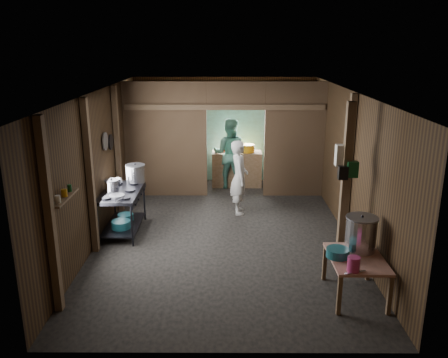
{
  "coord_description": "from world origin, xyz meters",
  "views": [
    {
      "loc": [
        0.03,
        -8.01,
        3.42
      ],
      "look_at": [
        0.0,
        -0.2,
        1.1
      ],
      "focal_mm": 37.07,
      "sensor_mm": 36.0,
      "label": 1
    }
  ],
  "objects_px": {
    "gas_range": "(123,212)",
    "cook": "(239,177)",
    "pink_bucket": "(354,264)",
    "stock_pot": "(361,234)",
    "prep_table": "(355,277)",
    "stove_pot_large": "(136,174)",
    "yellow_tub": "(248,148)"
  },
  "relations": [
    {
      "from": "gas_range",
      "to": "cook",
      "type": "xyz_separation_m",
      "value": [
        2.19,
        1.04,
        0.36
      ]
    },
    {
      "from": "gas_range",
      "to": "pink_bucket",
      "type": "bearing_deg",
      "value": -36.6
    },
    {
      "from": "stock_pot",
      "to": "pink_bucket",
      "type": "bearing_deg",
      "value": -112.29
    },
    {
      "from": "gas_range",
      "to": "prep_table",
      "type": "relative_size",
      "value": 1.37
    },
    {
      "from": "stove_pot_large",
      "to": "stock_pot",
      "type": "xyz_separation_m",
      "value": [
        3.64,
        -2.56,
        -0.15
      ]
    },
    {
      "from": "gas_range",
      "to": "cook",
      "type": "bearing_deg",
      "value": 25.39
    },
    {
      "from": "gas_range",
      "to": "stove_pot_large",
      "type": "relative_size",
      "value": 3.65
    },
    {
      "from": "stove_pot_large",
      "to": "cook",
      "type": "relative_size",
      "value": 0.24
    },
    {
      "from": "prep_table",
      "to": "yellow_tub",
      "type": "height_order",
      "value": "yellow_tub"
    },
    {
      "from": "prep_table",
      "to": "stock_pot",
      "type": "xyz_separation_m",
      "value": [
        0.1,
        0.24,
        0.53
      ]
    },
    {
      "from": "gas_range",
      "to": "cook",
      "type": "relative_size",
      "value": 0.89
    },
    {
      "from": "gas_range",
      "to": "stock_pot",
      "type": "distance_m",
      "value": 4.33
    },
    {
      "from": "prep_table",
      "to": "yellow_tub",
      "type": "xyz_separation_m",
      "value": [
        -1.27,
        5.19,
        0.65
      ]
    },
    {
      "from": "pink_bucket",
      "to": "yellow_tub",
      "type": "relative_size",
      "value": 0.58
    },
    {
      "from": "stock_pot",
      "to": "cook",
      "type": "relative_size",
      "value": 0.34
    },
    {
      "from": "stove_pot_large",
      "to": "yellow_tub",
      "type": "height_order",
      "value": "stove_pot_large"
    },
    {
      "from": "stove_pot_large",
      "to": "stock_pot",
      "type": "relative_size",
      "value": 0.72
    },
    {
      "from": "prep_table",
      "to": "cook",
      "type": "relative_size",
      "value": 0.65
    },
    {
      "from": "stove_pot_large",
      "to": "pink_bucket",
      "type": "distance_m",
      "value": 4.65
    },
    {
      "from": "gas_range",
      "to": "prep_table",
      "type": "height_order",
      "value": "gas_range"
    },
    {
      "from": "pink_bucket",
      "to": "cook",
      "type": "bearing_deg",
      "value": 110.42
    },
    {
      "from": "cook",
      "to": "stove_pot_large",
      "type": "bearing_deg",
      "value": 100.49
    },
    {
      "from": "stove_pot_large",
      "to": "cook",
      "type": "xyz_separation_m",
      "value": [
        2.02,
        0.5,
        -0.21
      ]
    },
    {
      "from": "yellow_tub",
      "to": "stove_pot_large",
      "type": "bearing_deg",
      "value": -133.42
    },
    {
      "from": "prep_table",
      "to": "yellow_tub",
      "type": "distance_m",
      "value": 5.39
    },
    {
      "from": "stove_pot_large",
      "to": "pink_bucket",
      "type": "bearing_deg",
      "value": -43.21
    },
    {
      "from": "stock_pot",
      "to": "pink_bucket",
      "type": "distance_m",
      "value": 0.69
    },
    {
      "from": "stock_pot",
      "to": "yellow_tub",
      "type": "bearing_deg",
      "value": 105.42
    },
    {
      "from": "pink_bucket",
      "to": "yellow_tub",
      "type": "xyz_separation_m",
      "value": [
        -1.11,
        5.58,
        0.26
      ]
    },
    {
      "from": "stove_pot_large",
      "to": "cook",
      "type": "height_order",
      "value": "cook"
    },
    {
      "from": "yellow_tub",
      "to": "cook",
      "type": "distance_m",
      "value": 1.93
    },
    {
      "from": "gas_range",
      "to": "cook",
      "type": "height_order",
      "value": "cook"
    }
  ]
}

